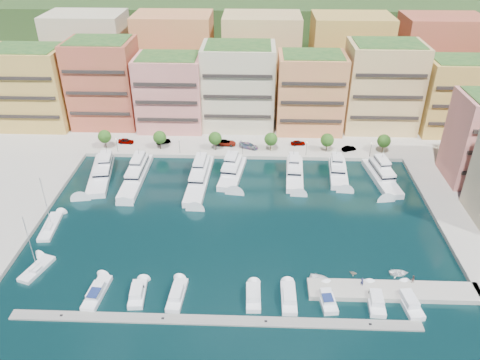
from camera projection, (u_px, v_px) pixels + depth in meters
The scene contains 56 objects.
ground at pixel (238, 221), 107.23m from camera, with size 400.00×400.00×0.00m, color black.
north_quay at pixel (246, 115), 160.48m from camera, with size 220.00×64.00×2.00m, color #9E998E.
hillside at pixel (249, 72), 201.70m from camera, with size 240.00×40.00×58.00m, color #1F3616.
south_pontoon at pixel (214, 321), 81.56m from camera, with size 72.00×2.20×0.35m, color gray.
finger_pier at pixel (394, 293), 87.38m from camera, with size 32.00×5.00×2.00m, color #9E998E.
apartment_0 at pixel (33, 87), 145.46m from camera, with size 22.00×16.50×24.80m.
apartment_1 at pixel (104, 83), 145.97m from camera, with size 20.00×16.50×26.80m.
apartment_2 at pixel (171, 92), 144.60m from camera, with size 20.00×15.50×22.80m.
apartment_3 at pixel (238, 86), 144.89m from camera, with size 22.00×16.50×25.80m.
apartment_4 at pixel (310, 93), 142.98m from camera, with size 20.00×15.50×23.80m.
apartment_5 at pixel (382, 87), 143.23m from camera, with size 22.00×16.50×26.80m.
apartment_6 at pixel (455, 96), 141.83m from camera, with size 20.00×15.50×22.80m.
backblock_0 at pixel (91, 57), 164.36m from camera, with size 26.00×18.00×30.00m, color beige.
backblock_1 at pixel (175, 58), 163.40m from camera, with size 26.00×18.00×30.00m, color #D67850.
backblock_2 at pixel (261, 59), 162.45m from camera, with size 26.00×18.00×30.00m, color tan.
backblock_3 at pixel (348, 60), 161.49m from camera, with size 26.00×18.00×30.00m, color #BE9745.
backblock_4 at pixel (436, 61), 160.54m from camera, with size 26.00×18.00×30.00m, color #B44B3C.
tree_0 at pixel (105, 136), 134.85m from camera, with size 3.80×3.80×5.65m.
tree_1 at pixel (160, 137), 134.34m from camera, with size 3.80×3.80×5.65m.
tree_2 at pixel (215, 138), 133.83m from camera, with size 3.80×3.80×5.65m.
tree_3 at pixel (271, 139), 133.32m from camera, with size 3.80×3.80×5.65m.
tree_4 at pixel (327, 140), 132.81m from camera, with size 3.80×3.80×5.65m.
tree_5 at pixel (384, 141), 132.30m from camera, with size 3.80×3.80×5.65m.
lamppost_0 at pixel (117, 143), 133.21m from camera, with size 0.30×0.30×4.20m.
lamppost_1 at pixel (179, 144), 132.64m from camera, with size 0.30×0.30×4.20m.
lamppost_2 at pixel (243, 145), 132.07m from camera, with size 0.30×0.30×4.20m.
lamppost_3 at pixel (307, 146), 131.50m from camera, with size 0.30×0.30×4.20m.
lamppost_4 at pixel (371, 147), 130.92m from camera, with size 0.30×0.30×4.20m.
yacht_0 at pixel (101, 172), 124.33m from camera, with size 8.31×21.80×7.30m.
yacht_1 at pixel (136, 174), 123.41m from camera, with size 4.70×22.90×7.30m.
yacht_2 at pixel (200, 176), 122.24m from camera, with size 5.64×24.63×7.30m.
yacht_3 at pixel (232, 171), 124.87m from camera, with size 7.22×17.61×7.30m.
yacht_4 at pixel (295, 172), 124.31m from camera, with size 5.33×17.46×7.30m.
yacht_5 at pixel (338, 171), 124.75m from camera, with size 5.71×15.45×7.30m.
yacht_6 at pixel (381, 175), 122.90m from camera, with size 7.13×19.38×7.30m.
cruiser_1 at pixel (97, 293), 86.60m from camera, with size 3.55×9.15×2.66m.
cruiser_2 at pixel (138, 294), 86.40m from camera, with size 3.29×7.26×2.55m.
cruiser_3 at pixel (177, 295), 86.16m from camera, with size 3.14×8.34×2.55m.
cruiser_5 at pixel (253, 297), 85.72m from camera, with size 2.78×7.14×2.55m.
cruiser_6 at pixel (289, 298), 85.51m from camera, with size 2.72×7.93×2.55m.
cruiser_7 at pixel (327, 299), 85.27m from camera, with size 3.45×7.33×2.66m.
cruiser_8 at pixel (375, 301), 85.01m from camera, with size 3.27×7.97×2.55m.
cruiser_9 at pixel (408, 301), 84.81m from camera, with size 3.88×9.02×2.55m.
sailboat_1 at pixel (50, 227), 104.66m from camera, with size 3.66×10.70×13.20m.
sailboat_0 at pixel (37, 269), 92.55m from camera, with size 5.09×8.47×13.20m.
tender_0 at pixel (320, 278), 90.16m from camera, with size 2.94×4.12×0.85m, color white.
tender_1 at pixel (353, 273), 91.65m from camera, with size 1.22×1.42×0.75m, color #C2AF94.
tender_2 at pixel (399, 273), 91.58m from camera, with size 2.64×3.69×0.77m, color white.
car_0 at pixel (126, 141), 139.09m from camera, with size 1.83×4.55×1.55m, color gray.
car_1 at pixel (163, 141), 139.09m from camera, with size 1.52×4.37×1.44m, color gray.
car_2 at pixel (226, 143), 138.03m from camera, with size 2.69×5.84×1.62m, color gray.
car_3 at pixel (249, 146), 136.31m from camera, with size 2.27×5.58×1.62m, color gray.
car_4 at pixel (298, 143), 138.18m from camera, with size 1.72×4.28×1.46m, color gray.
car_5 at pixel (349, 148), 135.01m from camera, with size 1.47×4.20×1.38m, color gray.
person_0 at pixel (362, 282), 87.34m from camera, with size 0.65×0.43×1.79m, color navy.
person_1 at pixel (413, 279), 88.05m from camera, with size 0.79×0.62×1.63m, color brown.
Camera 1 is at (3.63, -87.29, 62.87)m, focal length 35.00 mm.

